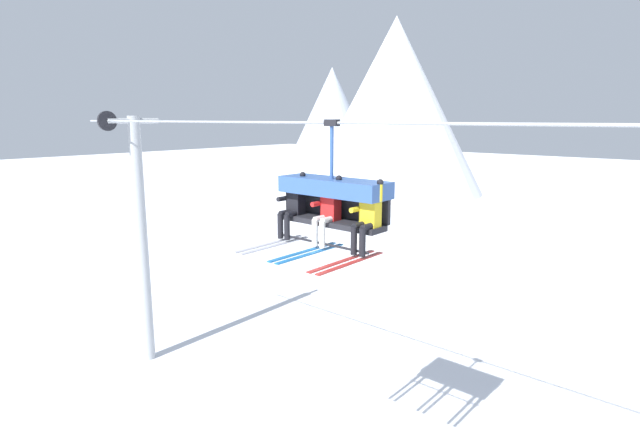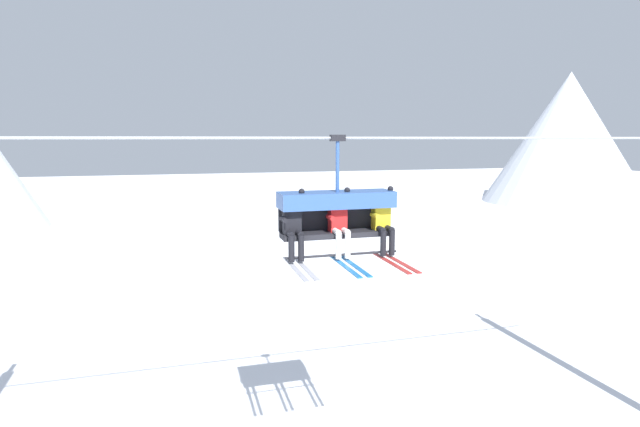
{
  "view_description": "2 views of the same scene",
  "coord_description": "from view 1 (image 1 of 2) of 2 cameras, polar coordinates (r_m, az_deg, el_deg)",
  "views": [
    {
      "loc": [
        5.79,
        -7.7,
        7.65
      ],
      "look_at": [
        -0.12,
        -0.9,
        5.92
      ],
      "focal_mm": 28.0,
      "sensor_mm": 36.0,
      "label": 1
    },
    {
      "loc": [
        -2.77,
        -9.64,
        7.56
      ],
      "look_at": [
        -0.21,
        -0.63,
        6.14
      ],
      "focal_mm": 28.0,
      "sensor_mm": 36.0,
      "label": 2
    }
  ],
  "objects": [
    {
      "name": "chairlift_chair",
      "position": [
        9.12,
        1.62,
        2.17
      ],
      "size": [
        2.18,
        0.74,
        2.21
      ],
      "color": "#232328"
    },
    {
      "name": "lift_tower_near",
      "position": [
        16.35,
        -19.79,
        -2.36
      ],
      "size": [
        0.36,
        1.88,
        7.84
      ],
      "color": "#9EA3A8",
      "rests_on": "ground_plane"
    },
    {
      "name": "mountain_peak_central",
      "position": [
        53.08,
        8.51,
        12.05
      ],
      "size": [
        18.4,
        18.4,
        17.69
      ],
      "color": "white",
      "rests_on": "ground_plane"
    },
    {
      "name": "mountain_peak_west",
      "position": [
        72.15,
        1.38,
        10.6
      ],
      "size": [
        13.98,
        13.98,
        14.64
      ],
      "color": "silver",
      "rests_on": "ground_plane"
    },
    {
      "name": "skier_red",
      "position": [
        9.0,
        0.76,
        0.31
      ],
      "size": [
        0.48,
        1.7,
        1.34
      ],
      "color": "red"
    },
    {
      "name": "skier_black",
      "position": [
        9.58,
        -3.27,
        0.94
      ],
      "size": [
        0.48,
        1.7,
        1.34
      ],
      "color": "black"
    },
    {
      "name": "lift_cable",
      "position": [
        8.59,
        4.53,
        10.27
      ],
      "size": [
        19.77,
        0.05,
        0.05
      ],
      "color": "#9EA3A8"
    },
    {
      "name": "skier_yellow",
      "position": [
        8.47,
        5.31,
        -0.41
      ],
      "size": [
        0.48,
        1.7,
        1.34
      ],
      "color": "yellow"
    }
  ]
}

